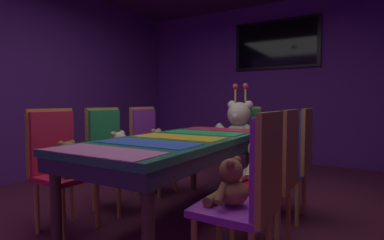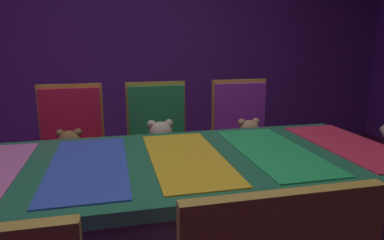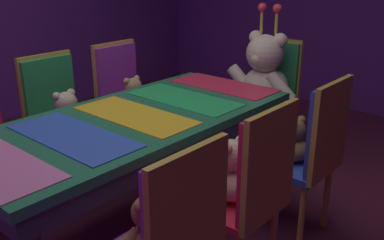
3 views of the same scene
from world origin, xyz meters
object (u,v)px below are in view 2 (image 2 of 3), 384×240
Objects in this scene: teddy_left_1 at (161,147)px; teddy_left_2 at (249,142)px; teddy_left_0 at (70,155)px; chair_left_1 at (158,140)px; banquet_table at (186,176)px; chair_left_0 at (72,145)px; chair_left_2 at (242,134)px.

teddy_left_1 reaches higher than teddy_left_2.
chair_left_1 reaches higher than teddy_left_0.
chair_left_0 is at bearing -144.75° from banquet_table.
teddy_left_0 is at bearing -0.00° from chair_left_0.
teddy_left_0 is at bearing -82.93° from chair_left_2.
banquet_table is 0.67m from teddy_left_1.
chair_left_0 is 0.14m from teddy_left_0.
chair_left_2 reaches higher than teddy_left_2.
chair_left_2 reaches higher than teddy_left_0.
chair_left_1 is (-0.14, 0.56, 0.02)m from teddy_left_0.
banquet_table is 0.89m from teddy_left_0.
chair_left_2 is at bearing 90.61° from chair_left_1.
teddy_left_2 is at bearing 83.15° from chair_left_0.
chair_left_2 is at bearing 97.07° from teddy_left_0.
teddy_left_2 is (0.14, 1.17, -0.02)m from chair_left_0.
chair_left_1 is 1.00× the size of chair_left_2.
chair_left_0 is 1.17m from chair_left_2.
chair_left_1 is at bearing 89.59° from chair_left_0.
teddy_left_0 is (-0.68, -0.58, -0.08)m from banquet_table.
banquet_table is at bearing 1.29° from chair_left_1.
banquet_table is at bearing 1.57° from teddy_left_1.
chair_left_0 is 3.33× the size of teddy_left_2.
chair_left_1 reaches higher than banquet_table.
chair_left_0 is 0.56m from chair_left_1.
chair_left_1 reaches higher than teddy_left_1.
teddy_left_1 is at bearing -89.23° from teddy_left_2.
chair_left_1 is 0.15m from teddy_left_1.
chair_left_1 is 0.61m from chair_left_2.
teddy_left_0 is 0.30× the size of chair_left_1.
chair_left_1 is at bearing 180.00° from teddy_left_1.
chair_left_0 and chair_left_2 have the same top height.
teddy_left_0 is (0.14, -0.00, -0.02)m from chair_left_0.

